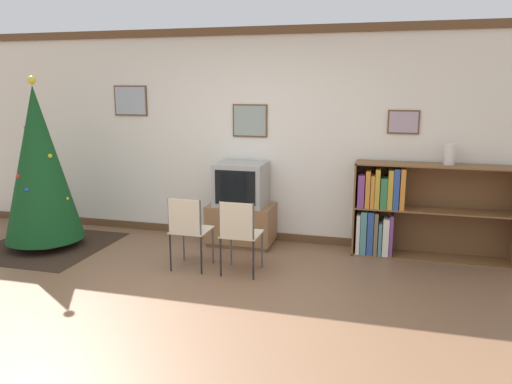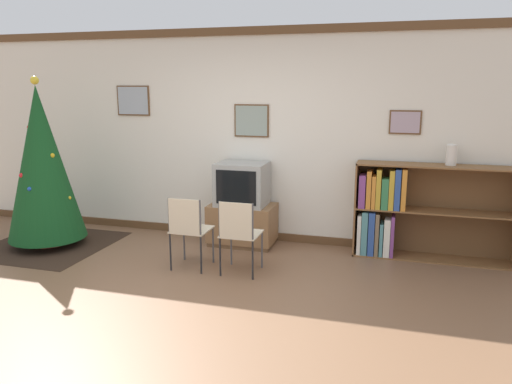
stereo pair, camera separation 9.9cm
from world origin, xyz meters
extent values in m
plane|color=brown|center=(0.00, 0.00, 0.00)|extent=(24.00, 24.00, 0.00)
cube|color=silver|center=(0.00, 2.31, 1.35)|extent=(9.04, 0.08, 2.70)
cube|color=brown|center=(0.00, 2.25, 2.65)|extent=(9.04, 0.03, 0.10)
cube|color=brown|center=(0.00, 2.25, 0.05)|extent=(9.04, 0.03, 0.10)
cube|color=brown|center=(-1.72, 2.26, 1.79)|extent=(0.48, 0.02, 0.40)
cube|color=#9EA8B2|center=(-1.72, 2.25, 1.79)|extent=(0.44, 0.01, 0.36)
cube|color=brown|center=(-0.05, 2.26, 1.55)|extent=(0.45, 0.02, 0.41)
cube|color=gray|center=(-0.05, 2.25, 1.55)|extent=(0.42, 0.01, 0.38)
cube|color=brown|center=(1.82, 2.26, 1.57)|extent=(0.36, 0.02, 0.28)
cube|color=#A893A3|center=(1.82, 2.25, 1.57)|extent=(0.33, 0.01, 0.24)
cube|color=#332319|center=(-2.44, 1.24, 0.00)|extent=(1.49, 1.54, 0.01)
cylinder|color=maroon|center=(-2.44, 1.24, 0.06)|extent=(0.36, 0.36, 0.10)
cone|color=#14471E|center=(-2.44, 1.24, 1.06)|extent=(0.94, 0.94, 1.90)
sphere|color=yellow|center=(-2.44, 1.24, 2.05)|extent=(0.10, 0.10, 0.10)
sphere|color=gold|center=(-2.25, 1.19, 1.17)|extent=(0.06, 0.06, 0.06)
sphere|color=gold|center=(-2.11, 1.27, 0.63)|extent=(0.04, 0.04, 0.04)
sphere|color=#1E4CB2|center=(-2.41, 0.95, 0.79)|extent=(0.05, 0.05, 0.05)
sphere|color=silver|center=(-2.49, 1.31, 1.68)|extent=(0.05, 0.05, 0.05)
sphere|color=red|center=(-2.57, 1.22, 1.50)|extent=(0.05, 0.05, 0.05)
sphere|color=red|center=(-2.56, 1.01, 0.94)|extent=(0.06, 0.06, 0.06)
sphere|color=red|center=(-2.70, 1.16, 0.90)|extent=(0.05, 0.05, 0.05)
cube|color=brown|center=(-0.09, 1.98, 0.03)|extent=(0.79, 0.49, 0.05)
cube|color=olive|center=(-0.09, 1.98, 0.28)|extent=(0.82, 0.51, 0.47)
cube|color=#9E9E99|center=(-0.09, 1.98, 0.79)|extent=(0.62, 0.49, 0.54)
cube|color=black|center=(-0.09, 1.73, 0.79)|extent=(0.51, 0.01, 0.42)
cube|color=beige|center=(-0.38, 1.05, 0.43)|extent=(0.40, 0.40, 0.02)
cube|color=beige|center=(-0.38, 0.86, 0.63)|extent=(0.35, 0.01, 0.38)
cylinder|color=#4C4C51|center=(-0.56, 1.23, 0.21)|extent=(0.02, 0.02, 0.42)
cylinder|color=#4C4C51|center=(-0.20, 1.23, 0.21)|extent=(0.02, 0.02, 0.42)
cylinder|color=#4C4C51|center=(-0.56, 0.87, 0.21)|extent=(0.02, 0.02, 0.42)
cylinder|color=#4C4C51|center=(-0.20, 0.87, 0.21)|extent=(0.02, 0.02, 0.42)
cylinder|color=#4C4C51|center=(-0.56, 0.87, 0.41)|extent=(0.02, 0.02, 0.82)
cylinder|color=#4C4C51|center=(-0.20, 0.87, 0.41)|extent=(0.02, 0.02, 0.82)
cube|color=beige|center=(0.20, 1.05, 0.43)|extent=(0.40, 0.40, 0.02)
cube|color=beige|center=(0.20, 0.86, 0.63)|extent=(0.35, 0.01, 0.38)
cylinder|color=#4C4C51|center=(0.02, 1.23, 0.21)|extent=(0.02, 0.02, 0.42)
cylinder|color=#4C4C51|center=(0.38, 1.23, 0.21)|extent=(0.02, 0.02, 0.42)
cylinder|color=#4C4C51|center=(0.02, 0.87, 0.21)|extent=(0.02, 0.02, 0.42)
cylinder|color=#4C4C51|center=(0.38, 0.87, 0.21)|extent=(0.02, 0.02, 0.42)
cylinder|color=#4C4C51|center=(0.02, 0.87, 0.41)|extent=(0.02, 0.02, 0.82)
cylinder|color=#4C4C51|center=(0.38, 0.87, 0.41)|extent=(0.02, 0.02, 0.82)
cube|color=brown|center=(1.32, 2.07, 0.56)|extent=(0.02, 0.36, 1.11)
cube|color=brown|center=(2.20, 2.07, 1.10)|extent=(1.80, 0.36, 0.02)
cube|color=brown|center=(2.20, 2.07, 0.01)|extent=(1.80, 0.36, 0.02)
cube|color=brown|center=(2.20, 2.07, 0.58)|extent=(1.76, 0.36, 0.02)
cube|color=brown|center=(2.20, 2.24, 0.56)|extent=(1.80, 0.01, 1.11)
cube|color=silver|center=(1.38, 2.04, 0.26)|extent=(0.04, 0.30, 0.48)
cube|color=teal|center=(1.44, 2.00, 0.28)|extent=(0.07, 0.21, 0.52)
cube|color=#2D4C93|center=(1.52, 2.02, 0.28)|extent=(0.07, 0.25, 0.52)
cube|color=#756047|center=(1.58, 2.03, 0.27)|extent=(0.04, 0.28, 0.51)
cube|color=teal|center=(1.63, 2.02, 0.21)|extent=(0.04, 0.25, 0.39)
cube|color=silver|center=(1.70, 2.00, 0.24)|extent=(0.07, 0.20, 0.45)
cube|color=#7A3D7F|center=(1.76, 2.01, 0.26)|extent=(0.04, 0.24, 0.49)
cube|color=#7A3D7F|center=(1.39, 2.03, 0.78)|extent=(0.07, 0.26, 0.39)
cube|color=orange|center=(1.46, 2.02, 0.81)|extent=(0.05, 0.25, 0.44)
cube|color=orange|center=(1.52, 2.02, 0.78)|extent=(0.04, 0.26, 0.38)
cube|color=gold|center=(1.57, 2.00, 0.82)|extent=(0.05, 0.22, 0.46)
cube|color=#337547|center=(1.65, 1.99, 0.77)|extent=(0.08, 0.20, 0.36)
cube|color=gold|center=(1.72, 2.00, 0.82)|extent=(0.06, 0.20, 0.46)
cube|color=#2D4C93|center=(1.78, 2.04, 0.83)|extent=(0.06, 0.29, 0.47)
cube|color=orange|center=(1.85, 2.04, 0.83)|extent=(0.05, 0.29, 0.48)
cylinder|color=silver|center=(2.34, 2.11, 1.23)|extent=(0.12, 0.12, 0.23)
torus|color=silver|center=(2.34, 2.11, 1.34)|extent=(0.11, 0.11, 0.02)
camera|label=1|loc=(1.70, -3.87, 2.00)|focal=35.00mm
camera|label=2|loc=(1.79, -3.85, 2.00)|focal=35.00mm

